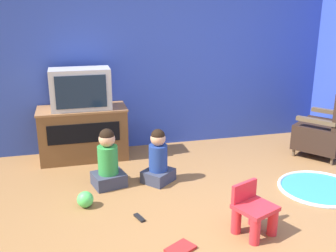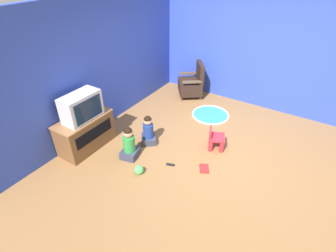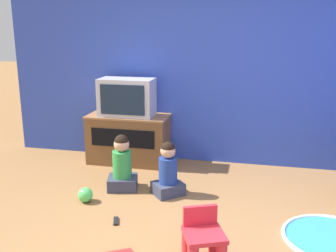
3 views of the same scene
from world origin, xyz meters
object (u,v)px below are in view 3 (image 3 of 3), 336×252
(child_watching_left, at_px, (168,172))
(remote_control, at_px, (116,221))
(tv_cabinet, at_px, (129,138))
(television, at_px, (127,97))
(child_watching_center, at_px, (122,166))
(yellow_kid_chair, at_px, (203,240))
(toy_ball, at_px, (85,195))

(child_watching_left, height_order, remote_control, child_watching_left)
(tv_cabinet, relative_size, child_watching_left, 1.78)
(child_watching_left, relative_size, remote_control, 3.89)
(television, xyz_separation_m, child_watching_center, (0.21, -0.85, -0.62))
(yellow_kid_chair, bearing_deg, child_watching_center, 108.74)
(yellow_kid_chair, relative_size, toy_ball, 2.72)
(tv_cabinet, xyz_separation_m, remote_control, (0.41, -1.65, -0.33))
(yellow_kid_chair, relative_size, child_watching_left, 0.71)
(child_watching_center, xyz_separation_m, remote_control, (0.20, -0.76, -0.27))
(tv_cabinet, relative_size, yellow_kid_chair, 2.52)
(television, bearing_deg, yellow_kid_chair, -57.71)
(television, xyz_separation_m, yellow_kid_chair, (1.31, -2.07, -0.71))
(tv_cabinet, height_order, child_watching_left, tv_cabinet)
(remote_control, bearing_deg, child_watching_left, -43.98)
(tv_cabinet, bearing_deg, child_watching_left, -50.66)
(yellow_kid_chair, distance_m, child_watching_center, 1.65)
(yellow_kid_chair, xyz_separation_m, child_watching_center, (-1.09, 1.22, 0.09))
(remote_control, bearing_deg, tv_cabinet, -4.82)
(tv_cabinet, bearing_deg, child_watching_center, -76.46)
(television, height_order, child_watching_center, television)
(tv_cabinet, xyz_separation_m, child_watching_left, (0.75, -0.92, -0.08))
(television, height_order, remote_control, television)
(tv_cabinet, distance_m, remote_control, 1.73)
(tv_cabinet, bearing_deg, television, -90.00)
(child_watching_left, xyz_separation_m, child_watching_center, (-0.54, 0.03, 0.02))
(yellow_kid_chair, xyz_separation_m, toy_ball, (-1.37, 0.81, -0.11))
(television, relative_size, child_watching_center, 1.11)
(child_watching_left, bearing_deg, remote_control, -155.66)
(television, height_order, yellow_kid_chair, television)
(remote_control, bearing_deg, toy_ball, 34.65)
(yellow_kid_chair, height_order, remote_control, yellow_kid_chair)
(child_watching_center, relative_size, toy_ball, 4.06)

